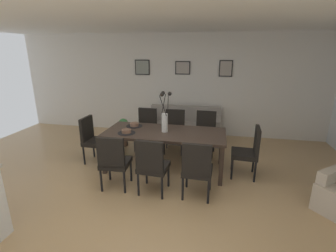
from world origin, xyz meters
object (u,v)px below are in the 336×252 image
(dining_chair_mid_right, at_px, (205,131))
(framed_picture_center, at_px, (183,68))
(sofa, at_px, (183,129))
(framed_picture_left, at_px, (142,67))
(framed_picture_right, at_px, (226,68))
(bowl_near_left, at_px, (126,131))
(bowl_near_right, at_px, (134,124))
(centerpiece_vase, at_px, (165,117))
(dining_chair_mid_left, at_px, (197,167))
(dining_chair_near_left, at_px, (114,160))
(dining_chair_near_right, at_px, (146,127))
(dining_chair_head_west, at_px, (93,137))
(dining_chair_head_east, at_px, (249,150))
(dining_table, at_px, (165,135))
(potted_plant, at_px, (122,131))
(dining_chair_far_left, at_px, (152,164))
(dining_chair_far_right, at_px, (174,129))

(dining_chair_mid_right, xyz_separation_m, framed_picture_center, (-0.69, 1.25, 1.23))
(sofa, distance_m, framed_picture_left, 1.94)
(framed_picture_right, bearing_deg, dining_chair_mid_right, -106.78)
(bowl_near_left, xyz_separation_m, bowl_near_right, (0.00, 0.43, 0.00))
(centerpiece_vase, distance_m, framed_picture_center, 2.27)
(bowl_near_right, bearing_deg, dining_chair_mid_left, -38.88)
(dining_chair_near_left, xyz_separation_m, dining_chair_near_right, (0.01, 1.78, 0.00))
(sofa, bearing_deg, dining_chair_head_west, -134.07)
(bowl_near_right, relative_size, sofa, 0.09)
(dining_chair_mid_right, distance_m, dining_chair_head_east, 1.23)
(framed_picture_center, bearing_deg, centerpiece_vase, -89.98)
(dining_chair_near_right, xyz_separation_m, dining_chair_mid_left, (1.31, -1.78, 0.00))
(dining_table, xyz_separation_m, framed_picture_right, (1.07, 2.16, 1.07))
(dining_chair_head_west, bearing_deg, framed_picture_center, 55.21)
(bowl_near_right, bearing_deg, dining_table, -17.98)
(dining_chair_head_east, xyz_separation_m, potted_plant, (-2.73, 0.96, -0.14))
(dining_chair_near_left, relative_size, dining_chair_far_left, 1.00)
(dining_chair_near_right, xyz_separation_m, bowl_near_left, (-0.03, -1.13, 0.27))
(dining_chair_mid_left, relative_size, bowl_near_right, 5.41)
(framed_picture_right, xyz_separation_m, potted_plant, (-2.29, -1.20, -1.37))
(bowl_near_right, xyz_separation_m, framed_picture_right, (1.73, 1.94, 0.96))
(dining_chair_near_right, height_order, framed_picture_center, framed_picture_center)
(dining_chair_mid_left, height_order, dining_chair_head_west, same)
(dining_chair_near_left, xyz_separation_m, dining_chair_mid_left, (1.31, 0.00, 0.00))
(dining_chair_mid_right, height_order, potted_plant, dining_chair_mid_right)
(potted_plant, bearing_deg, bowl_near_left, -64.22)
(dining_chair_head_west, distance_m, framed_picture_right, 3.54)
(dining_chair_head_east, height_order, framed_picture_right, framed_picture_right)
(dining_chair_far_right, relative_size, bowl_near_right, 5.41)
(dining_chair_mid_right, distance_m, bowl_near_left, 1.78)
(bowl_near_left, distance_m, sofa, 2.10)
(framed_picture_left, xyz_separation_m, potted_plant, (-0.16, -1.20, -1.37))
(centerpiece_vase, distance_m, framed_picture_right, 2.51)
(dining_table, relative_size, sofa, 1.23)
(dining_chair_head_east, bearing_deg, dining_table, 179.92)
(dining_chair_mid_left, xyz_separation_m, dining_chair_head_east, (0.83, 0.86, 0.00))
(dining_chair_far_left, distance_m, dining_chair_far_right, 1.80)
(dining_chair_mid_left, xyz_separation_m, framed_picture_center, (-0.68, 3.02, 1.23))
(dining_table, bearing_deg, dining_chair_far_right, 88.67)
(dining_chair_head_east, bearing_deg, dining_chair_far_left, -149.75)
(dining_chair_far_right, distance_m, bowl_near_right, 1.01)
(framed_picture_right, bearing_deg, bowl_near_left, -126.08)
(centerpiece_vase, xyz_separation_m, framed_picture_left, (-1.07, 2.16, 0.72))
(dining_chair_mid_right, bearing_deg, dining_chair_far_left, -111.28)
(dining_chair_near_left, xyz_separation_m, dining_chair_head_east, (2.15, 0.86, 0.00))
(dining_chair_far_left, xyz_separation_m, potted_plant, (-1.22, 1.84, -0.14))
(bowl_near_left, bearing_deg, framed_picture_right, 53.92)
(sofa, bearing_deg, centerpiece_vase, -93.90)
(dining_chair_mid_right, distance_m, centerpiece_vase, 1.25)
(dining_chair_near_left, relative_size, framed_picture_left, 2.33)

